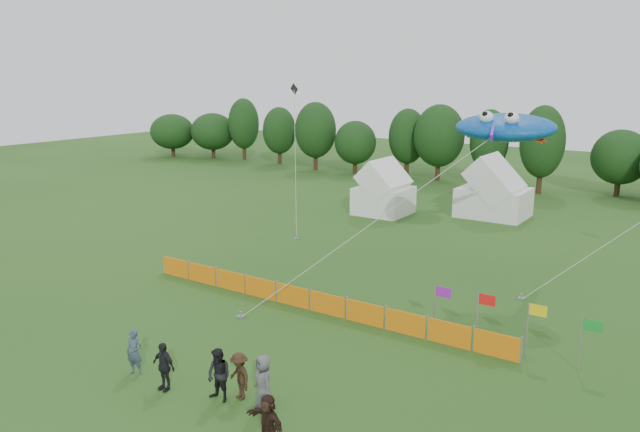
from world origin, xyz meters
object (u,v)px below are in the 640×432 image
Objects in this scene: tent_right at (494,193)px; spectator_d at (164,366)px; stingray_kite at (508,127)px; spectator_b at (219,375)px; spectator_a at (134,352)px; barrier_fence at (310,300)px; spectator_f at (268,421)px; tent_left at (384,192)px; spectator_e at (264,382)px; spectator_c at (239,376)px.

tent_right is 33.29m from spectator_d.
tent_right is 0.28× the size of stingray_kite.
spectator_b is at bearing -101.29° from stingray_kite.
spectator_b is at bearing -11.89° from spectator_a.
barrier_fence is 13.65m from stingray_kite.
spectator_d is 1.05× the size of spectator_f.
barrier_fence is 11.14m from spectator_f.
tent_right reaches higher than barrier_fence.
tent_left reaches higher than spectator_b.
tent_right is 2.72× the size of spectator_e.
spectator_e is at bearing 143.67° from spectator_f.
spectator_e reaches higher than spectator_a.
tent_right reaches higher than spectator_b.
spectator_b is 1.12× the size of spectator_c.
tent_left is 2.34× the size of spectator_f.
spectator_e is at bearing -8.37° from spectator_a.
spectator_e is (10.79, -28.40, -0.81)m from tent_left.
tent_right is 33.17m from spectator_a.
spectator_c is at bearing 21.21° from spectator_d.
spectator_e is (3.81, -8.14, 0.45)m from barrier_fence.
tent_right reaches higher than spectator_c.
barrier_fence is 11.42× the size of spectator_a.
tent_left is 2.28× the size of spectator_a.
tent_right is 0.26× the size of barrier_fence.
tent_right is at bearing 124.60° from spectator_e.
spectator_a is 7.06m from spectator_f.
stingray_kite reaches higher than spectator_d.
spectator_a is 1.79m from spectator_d.
spectator_b is at bearing 170.40° from spectator_f.
stingray_kite is at bearing 99.83° from spectator_f.
barrier_fence is (-0.60, -24.16, -1.35)m from tent_right.
spectator_e is at bearing 19.03° from spectator_c.
spectator_b reaches higher than spectator_c.
spectator_a is 3.96m from spectator_b.
spectator_b reaches higher than spectator_d.
spectator_d is 0.93× the size of spectator_e.
stingray_kite is at bearing 112.29° from spectator_e.
tent_left is at bearing -152.80° from tent_right.
spectator_b is 1.64m from spectator_e.
spectator_d reaches higher than spectator_c.
tent_left is 29.66m from spectator_a.
tent_left is at bearing 139.74° from spectator_e.
spectator_d is (7.06, -29.38, -0.88)m from tent_left.
barrier_fence is 11.23× the size of spectator_d.
spectator_c is 0.95× the size of spectator_d.
spectator_f is (1.49, -1.65, -0.11)m from spectator_e.
spectator_e is at bearing 15.11° from spectator_d.
spectator_c is (9.71, -28.37, -0.92)m from tent_left.
tent_left reaches higher than spectator_f.
tent_right reaches higher than tent_left.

